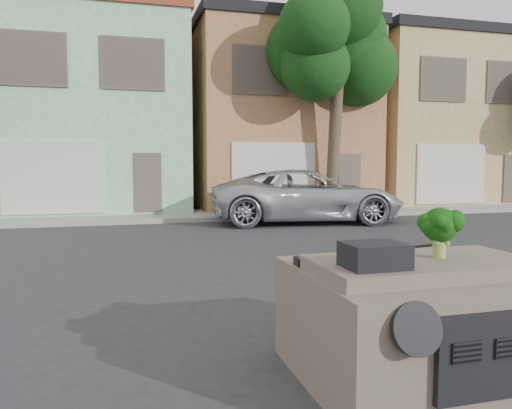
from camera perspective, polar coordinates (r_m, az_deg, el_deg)
name	(u,v)px	position (r m, az deg, el deg)	size (l,w,h in m)	color
ground_plane	(296,293)	(7.56, 4.65, -10.09)	(120.00, 120.00, 0.00)	#303033
sidewalk	(193,215)	(17.64, -7.16, -1.22)	(40.00, 3.00, 0.15)	gray
townhouse_mint	(91,116)	(21.45, -18.29, 9.56)	(7.20, 8.20, 7.55)	#97D6A2
townhouse_tan	(269,120)	(22.40, 1.53, 9.60)	(7.20, 8.20, 7.55)	#A9724B
townhouse_beige	(418,124)	(25.61, 17.99, 8.78)	(7.20, 8.20, 7.55)	tan
silver_pickup	(306,222)	(16.21, 5.79, -2.02)	(2.82, 6.12, 1.70)	#B7BABF
tree_near	(335,97)	(18.42, 8.97, 12.04)	(4.40, 4.00, 8.50)	#123811
car_dashboard	(412,317)	(4.82, 17.35, -12.20)	(2.00, 1.80, 1.12)	#6B5C50
instrument_hump	(374,255)	(4.08, 13.37, -5.67)	(0.48, 0.38, 0.20)	black
wiper_arm	(416,246)	(5.15, 17.85, -4.58)	(0.70, 0.03, 0.02)	black
broccoli	(440,232)	(4.64, 20.26, -2.98)	(0.37, 0.37, 0.45)	#0D3709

